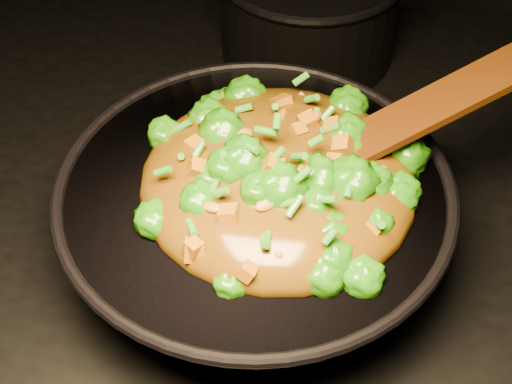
# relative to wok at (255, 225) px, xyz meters

# --- Properties ---
(wok) EXTENTS (0.43, 0.43, 0.11)m
(wok) POSITION_rel_wok_xyz_m (0.00, 0.00, 0.00)
(wok) COLOR black
(wok) RESTS_ON stovetop
(stir_fry) EXTENTS (0.34, 0.34, 0.10)m
(stir_fry) POSITION_rel_wok_xyz_m (0.02, 0.01, 0.11)
(stir_fry) COLOR #257508
(stir_fry) RESTS_ON wok
(spatula) EXTENTS (0.30, 0.17, 0.13)m
(spatula) POSITION_rel_wok_xyz_m (0.13, 0.05, 0.11)
(spatula) COLOR #321303
(spatula) RESTS_ON wok
(back_pot) EXTENTS (0.30, 0.30, 0.14)m
(back_pot) POSITION_rel_wok_xyz_m (0.03, 0.39, 0.01)
(back_pot) COLOR black
(back_pot) RESTS_ON stovetop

